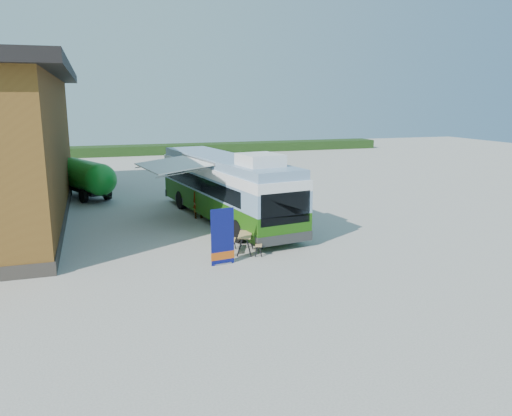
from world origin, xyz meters
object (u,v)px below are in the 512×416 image
object	(u,v)px
person_a	(198,201)
slurry_tanker	(86,177)
bus	(225,186)
picnic_table	(245,239)
banner	(223,242)
person_b	(219,184)

from	to	relation	value
person_a	slurry_tanker	distance (m)	9.03
bus	picnic_table	xyz separation A→B (m)	(-0.67, -5.52, -1.18)
banner	picnic_table	size ratio (longest dim) A/B	1.25
picnic_table	person_a	distance (m)	6.41
picnic_table	person_b	world-z (taller)	person_b
banner	person_a	bearing A→B (deg)	76.00
banner	person_b	xyz separation A→B (m)	(2.98, 12.56, -0.05)
banner	person_b	distance (m)	12.91
person_b	picnic_table	bearing A→B (deg)	-3.31
bus	slurry_tanker	xyz separation A→B (m)	(-6.61, 8.08, -0.41)
bus	banner	distance (m)	6.91
banner	person_a	xyz separation A→B (m)	(0.66, 7.46, 0.01)
person_a	slurry_tanker	size ratio (longest dim) A/B	0.30
banner	slurry_tanker	size ratio (longest dim) A/B	0.36
picnic_table	slurry_tanker	distance (m)	14.85
banner	person_b	bearing A→B (deg)	67.69
picnic_table	person_a	size ratio (longest dim) A/B	0.97
slurry_tanker	picnic_table	bearing A→B (deg)	-89.61
person_b	person_a	bearing A→B (deg)	-18.93
person_b	slurry_tanker	world-z (taller)	slurry_tanker
person_a	banner	bearing A→B (deg)	-110.04
person_a	picnic_table	bearing A→B (deg)	-100.26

